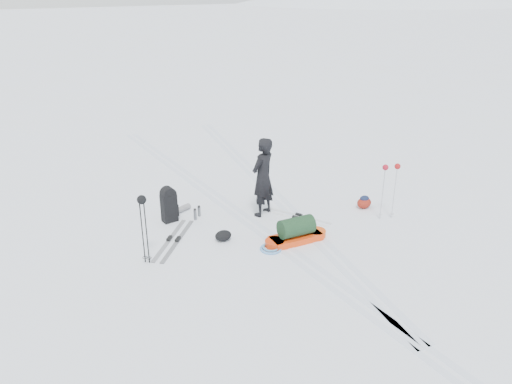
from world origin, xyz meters
TOP-DOWN VIEW (x-y plane):
  - ground at (0.00, 0.00)m, footprint 200.00×200.00m
  - snow_hill_backdrop at (62.69, 84.02)m, footprint 359.50×192.00m
  - ski_tracks at (0.61, 0.88)m, footprint 3.38×17.97m
  - skier at (0.47, 0.64)m, footprint 0.86×0.75m
  - pulk_sled at (0.47, -0.94)m, footprint 1.53×0.53m
  - expedition_rucksack at (-1.65, 1.40)m, footprint 0.89×0.67m
  - ski_poles_black at (-2.75, -0.27)m, footprint 0.19×0.19m
  - ski_poles_silver at (3.05, -0.98)m, footprint 0.44×0.22m
  - touring_skis_grey at (-1.96, 0.38)m, footprint 1.50×1.74m
  - touring_skis_white at (1.14, 0.07)m, footprint 1.12×1.63m
  - rope_coil at (-0.21, -1.00)m, footprint 0.53×0.53m
  - small_daypack at (2.95, -0.26)m, footprint 0.43×0.35m
  - thermos_pair at (-1.06, 1.21)m, footprint 0.24×0.23m
  - stuff_sack at (-0.96, -0.14)m, footprint 0.40×0.31m

SIDE VIEW (x-z plane):
  - snow_hill_backdrop at x=62.69m, z-range -150.24..12.21m
  - ground at x=0.00m, z-range 0.00..0.00m
  - ski_tracks at x=0.61m, z-range 0.00..0.01m
  - touring_skis_white at x=1.14m, z-range -0.02..0.05m
  - touring_skis_grey at x=-1.96m, z-range -0.02..0.05m
  - rope_coil at x=-0.21m, z-range 0.00..0.06m
  - stuff_sack at x=-0.96m, z-range 0.00..0.24m
  - thermos_pair at x=-1.06m, z-range -0.01..0.29m
  - small_daypack at x=2.95m, z-range -0.01..0.33m
  - pulk_sled at x=0.47m, z-range -0.07..0.51m
  - expedition_rucksack at x=-1.65m, z-range -0.03..0.86m
  - skier at x=0.47m, z-range 0.00..1.99m
  - ski_poles_silver at x=3.05m, z-range 0.48..1.90m
  - ski_poles_black at x=-2.75m, z-range 0.49..2.01m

